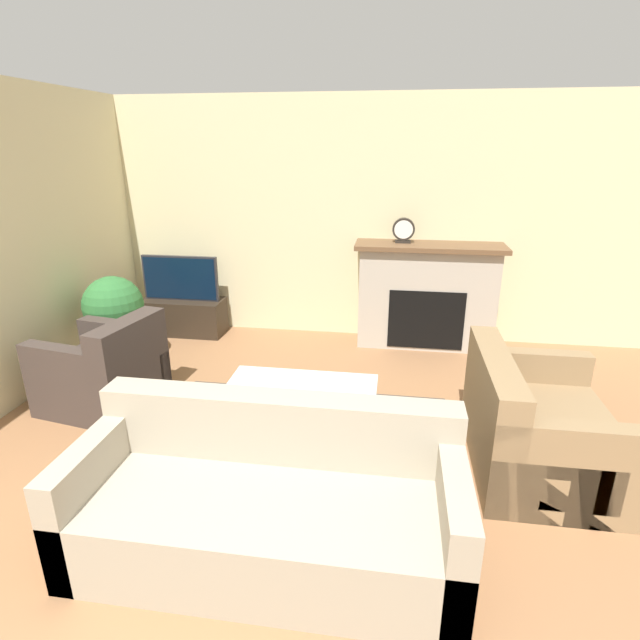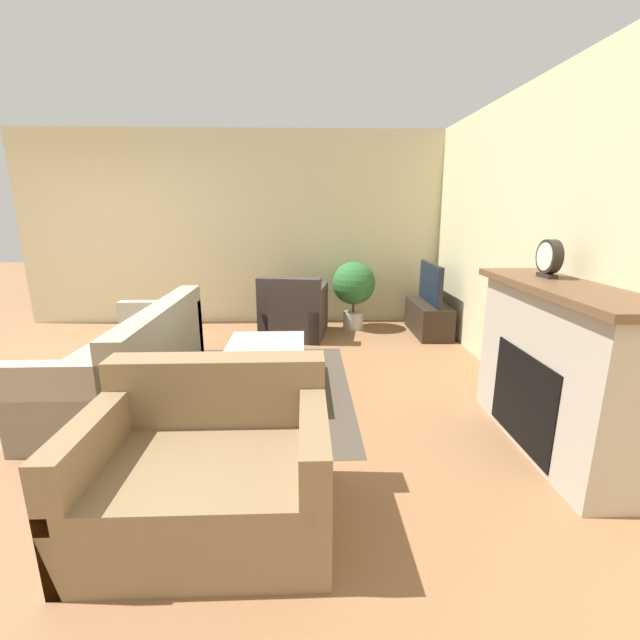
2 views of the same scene
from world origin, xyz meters
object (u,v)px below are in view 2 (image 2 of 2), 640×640
object	(u,v)px
mantel_clock	(549,258)
armchair_by_window	(294,314)
potted_plant	(354,286)
couch_sectional	(133,364)
coffee_table	(264,352)
tv	(430,283)
couch_loveseat	(211,470)

from	to	relation	value
mantel_clock	armchair_by_window	bearing A→B (deg)	-143.30
potted_plant	couch_sectional	bearing A→B (deg)	-45.88
coffee_table	mantel_clock	xyz separation A→B (m)	(0.75, 2.10, 0.93)
tv	potted_plant	size ratio (longest dim) A/B	0.97
tv	couch_sectional	size ratio (longest dim) A/B	0.44
armchair_by_window	coffee_table	xyz separation A→B (m)	(1.76, -0.23, 0.07)
tv	couch_loveseat	world-z (taller)	tv
tv	couch_loveseat	distance (m)	4.15
couch_sectional	coffee_table	bearing A→B (deg)	92.57
potted_plant	mantel_clock	world-z (taller)	mantel_clock
couch_loveseat	couch_sectional	bearing A→B (deg)	122.21
armchair_by_window	mantel_clock	xyz separation A→B (m)	(2.51, 1.87, 1.00)
tv	coffee_table	distance (m)	2.74
coffee_table	mantel_clock	bearing A→B (deg)	70.32
armchair_by_window	mantel_clock	size ratio (longest dim) A/B	3.67
couch_loveseat	potted_plant	xyz separation A→B (m)	(-3.80, 1.18, 0.31)
tv	mantel_clock	size ratio (longest dim) A/B	3.38
potted_plant	mantel_clock	xyz separation A→B (m)	(2.85, 1.05, 0.70)
couch_sectional	potted_plant	size ratio (longest dim) A/B	2.21
tv	potted_plant	bearing A→B (deg)	-106.46
armchair_by_window	potted_plant	xyz separation A→B (m)	(-0.35, 0.82, 0.30)
couch_sectional	couch_loveseat	bearing A→B (deg)	32.21
armchair_by_window	coffee_table	bearing A→B (deg)	92.41
tv	mantel_clock	world-z (taller)	mantel_clock
potted_plant	armchair_by_window	bearing A→B (deg)	-67.21
couch_sectional	mantel_clock	distance (m)	3.49
couch_loveseat	armchair_by_window	size ratio (longest dim) A/B	1.25
tv	couch_sectional	xyz separation A→B (m)	(1.87, -3.21, -0.40)
couch_sectional	mantel_clock	xyz separation A→B (m)	(0.70, 3.27, 1.01)
couch_sectional	couch_loveseat	xyz separation A→B (m)	(1.65, 1.04, 0.00)
potted_plant	mantel_clock	size ratio (longest dim) A/B	3.50
couch_loveseat	coffee_table	world-z (taller)	couch_loveseat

